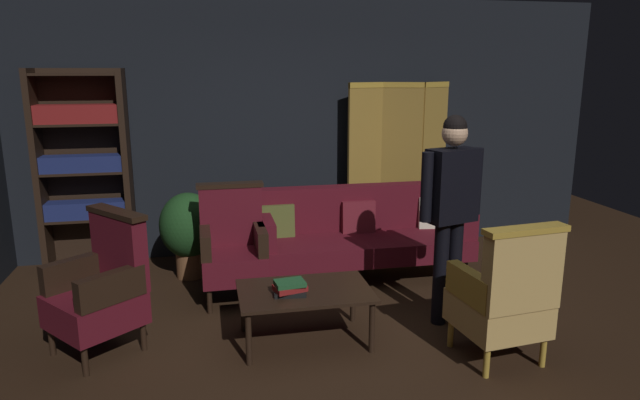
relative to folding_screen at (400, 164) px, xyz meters
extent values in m
plane|color=black|center=(-1.23, -2.25, -0.99)|extent=(10.00, 10.00, 0.00)
cube|color=black|center=(-1.23, 0.20, 0.41)|extent=(7.20, 0.10, 2.80)
cube|color=olive|center=(-0.42, -0.01, -0.04)|extent=(0.44, 0.20, 1.90)
cube|color=#B78E33|center=(-0.42, -0.01, 0.88)|extent=(0.44, 0.20, 0.06)
cube|color=olive|center=(0.01, -0.01, -0.04)|extent=(0.44, 0.20, 1.90)
cube|color=#B78E33|center=(0.01, -0.01, 0.88)|extent=(0.44, 0.21, 0.06)
cube|color=olive|center=(0.41, 0.03, -0.04)|extent=(0.40, 0.28, 1.90)
cube|color=#B78E33|center=(0.41, 0.03, 0.88)|extent=(0.41, 0.28, 0.06)
cube|color=black|center=(-3.80, -0.07, 0.04)|extent=(0.06, 0.32, 2.05)
cube|color=black|center=(-2.96, -0.07, 0.04)|extent=(0.06, 0.32, 2.05)
cube|color=black|center=(-3.38, 0.08, 0.04)|extent=(0.90, 0.02, 2.05)
cube|color=black|center=(-3.38, -0.07, -0.93)|extent=(0.86, 0.30, 0.02)
cube|color=black|center=(-3.38, -0.07, -0.44)|extent=(0.86, 0.30, 0.02)
cube|color=navy|center=(-3.38, -0.09, -0.34)|extent=(0.78, 0.22, 0.17)
cube|color=black|center=(-3.38, -0.07, 0.04)|extent=(0.86, 0.30, 0.02)
cube|color=navy|center=(-3.38, -0.09, 0.13)|extent=(0.78, 0.22, 0.16)
cube|color=black|center=(-3.38, -0.07, 0.52)|extent=(0.86, 0.30, 0.02)
cube|color=maroon|center=(-3.38, -0.09, 0.63)|extent=(0.78, 0.22, 0.18)
cube|color=black|center=(-3.38, -0.07, 1.00)|extent=(0.86, 0.30, 0.02)
cylinder|color=black|center=(-1.63, -1.20, -0.88)|extent=(0.07, 0.07, 0.22)
cylinder|color=black|center=(0.27, -1.20, -0.88)|extent=(0.07, 0.07, 0.22)
cylinder|color=black|center=(-1.63, -0.60, -0.88)|extent=(0.07, 0.07, 0.22)
cylinder|color=black|center=(0.27, -0.60, -0.88)|extent=(0.07, 0.07, 0.22)
cube|color=#4C0F19|center=(-0.68, -0.90, -0.67)|extent=(2.10, 0.76, 0.20)
cube|color=#4C0F19|center=(-0.68, -0.59, -0.34)|extent=(2.10, 0.18, 0.46)
cube|color=#4C0F19|center=(-1.66, -0.90, -0.44)|extent=(0.16, 0.68, 0.26)
cube|color=#4C0F19|center=(0.30, -0.90, -0.44)|extent=(0.16, 0.68, 0.26)
cube|color=#4C5123|center=(-1.51, -0.70, -0.42)|extent=(0.34, 0.15, 0.35)
cube|color=maroon|center=(-0.68, -0.70, -0.42)|extent=(0.34, 0.13, 0.35)
cube|color=beige|center=(0.15, -0.70, -0.42)|extent=(0.36, 0.21, 0.35)
cylinder|color=black|center=(-1.94, -2.38, -0.79)|extent=(0.04, 0.04, 0.39)
cylinder|color=black|center=(-1.04, -2.38, -0.79)|extent=(0.04, 0.04, 0.39)
cylinder|color=black|center=(-1.94, -1.84, -0.79)|extent=(0.04, 0.04, 0.39)
cylinder|color=black|center=(-1.04, -1.84, -0.79)|extent=(0.04, 0.04, 0.39)
cube|color=black|center=(-1.49, -2.11, -0.58)|extent=(1.00, 0.64, 0.03)
cylinder|color=#B78E33|center=(0.03, -2.37, -0.88)|extent=(0.04, 0.04, 0.22)
cylinder|color=#B78E33|center=(-0.43, -2.42, -0.88)|extent=(0.04, 0.04, 0.22)
cylinder|color=#B78E33|center=(0.08, -2.82, -0.88)|extent=(0.04, 0.04, 0.22)
cylinder|color=#B78E33|center=(-0.38, -2.87, -0.88)|extent=(0.04, 0.04, 0.22)
cube|color=tan|center=(-0.18, -2.62, -0.65)|extent=(0.62, 0.62, 0.24)
cube|color=tan|center=(-0.15, -2.85, -0.26)|extent=(0.57, 0.18, 0.54)
cube|color=#B78E33|center=(-0.15, -2.85, 0.03)|extent=(0.61, 0.20, 0.04)
cube|color=#B78E33|center=(0.06, -2.59, -0.42)|extent=(0.15, 0.51, 0.22)
cube|color=#B78E33|center=(-0.41, -2.65, -0.42)|extent=(0.15, 0.51, 0.22)
cylinder|color=black|center=(-3.34, -1.95, -0.88)|extent=(0.04, 0.04, 0.22)
cylinder|color=black|center=(-3.04, -2.31, -0.88)|extent=(0.04, 0.04, 0.22)
cylinder|color=black|center=(-2.98, -1.66, -0.88)|extent=(0.04, 0.04, 0.22)
cylinder|color=black|center=(-2.69, -2.01, -0.88)|extent=(0.04, 0.04, 0.22)
cube|color=#4C0F19|center=(-3.01, -1.98, -0.65)|extent=(0.79, 0.79, 0.24)
cube|color=#4C0F19|center=(-2.83, -1.83, -0.26)|extent=(0.45, 0.51, 0.54)
cube|color=black|center=(-2.83, -1.83, 0.03)|extent=(0.48, 0.54, 0.04)
cube|color=black|center=(-3.16, -1.80, -0.42)|extent=(0.44, 0.39, 0.22)
cube|color=black|center=(-2.86, -2.17, -0.42)|extent=(0.44, 0.39, 0.22)
cylinder|color=black|center=(-2.20, -1.46, -0.88)|extent=(0.04, 0.04, 0.22)
cylinder|color=black|center=(-1.74, -1.45, -0.88)|extent=(0.04, 0.04, 0.22)
cylinder|color=black|center=(-2.20, -1.00, -0.88)|extent=(0.04, 0.04, 0.22)
cylinder|color=black|center=(-1.74, -0.99, -0.88)|extent=(0.04, 0.04, 0.22)
cube|color=#4C0F19|center=(-1.97, -1.22, -0.65)|extent=(0.57, 0.57, 0.24)
cube|color=#4C0F19|center=(-1.97, -0.99, -0.26)|extent=(0.56, 0.13, 0.54)
cube|color=black|center=(-1.97, -0.99, 0.03)|extent=(0.60, 0.14, 0.04)
cube|color=black|center=(-2.21, -1.23, -0.42)|extent=(0.10, 0.50, 0.22)
cube|color=black|center=(-1.73, -1.22, -0.42)|extent=(0.10, 0.50, 0.22)
cylinder|color=black|center=(-0.22, -1.98, -0.56)|extent=(0.12, 0.12, 0.86)
cylinder|color=black|center=(-0.36, -2.02, -0.56)|extent=(0.12, 0.12, 0.86)
cube|color=maroon|center=(-0.29, -2.00, -0.09)|extent=(0.35, 0.24, 0.09)
cube|color=black|center=(-0.29, -2.00, 0.16)|extent=(0.44, 0.31, 0.58)
cube|color=white|center=(-0.32, -1.90, 0.19)|extent=(0.14, 0.05, 0.41)
cube|color=maroon|center=(-0.32, -1.89, 0.42)|extent=(0.09, 0.04, 0.04)
cylinder|color=black|center=(-0.05, -1.93, 0.17)|extent=(0.09, 0.09, 0.54)
cylinder|color=black|center=(-0.53, -2.07, 0.17)|extent=(0.09, 0.09, 0.54)
sphere|color=tan|center=(-0.29, -2.00, 0.57)|extent=(0.20, 0.20, 0.20)
sphere|color=black|center=(-0.29, -2.00, 0.62)|extent=(0.18, 0.18, 0.18)
cylinder|color=brown|center=(-2.37, -0.52, -0.85)|extent=(0.28, 0.28, 0.28)
ellipsoid|color=#193D19|center=(-2.37, -0.52, -0.45)|extent=(0.57, 0.57, 0.65)
cube|color=black|center=(-1.61, -2.18, -0.55)|extent=(0.25, 0.18, 0.03)
cube|color=maroon|center=(-1.61, -2.18, -0.51)|extent=(0.26, 0.21, 0.04)
cube|color=#1E4C28|center=(-1.61, -2.18, -0.48)|extent=(0.23, 0.18, 0.03)
camera|label=1|loc=(-2.18, -6.01, 1.06)|focal=31.49mm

